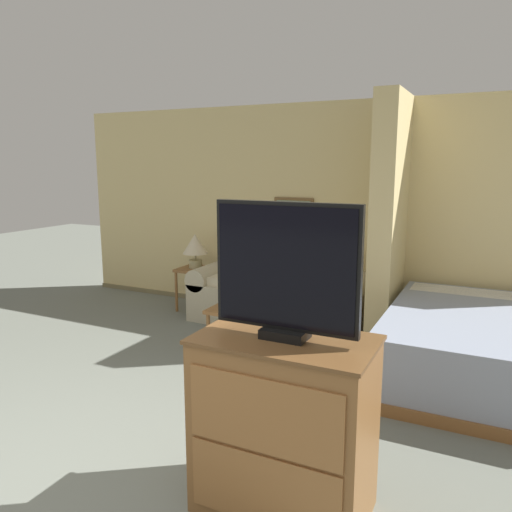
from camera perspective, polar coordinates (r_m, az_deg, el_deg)
The scene contains 9 objects.
wall_back at distance 6.20m, azimuth 5.88°, elevation 4.99°, with size 6.63×0.16×2.60m.
wall_partition_pillar at distance 5.43m, azimuth 14.95°, elevation 3.97°, with size 0.24×0.86×2.60m.
couch at distance 5.98m, azimuth 2.74°, elevation -4.53°, with size 2.10×0.84×0.89m.
coffee_table at distance 5.07m, azimuth -1.91°, elevation -6.76°, with size 0.59×0.45×0.45m.
side_table at distance 6.51m, azimuth -6.88°, elevation -2.21°, with size 0.43×0.43×0.56m.
table_lamp at distance 6.44m, azimuth -6.96°, elevation 1.16°, with size 0.33×0.33×0.44m.
tv_dresser at distance 2.85m, azimuth 3.20°, elevation -18.75°, with size 0.94×0.56×0.99m.
tv at distance 2.55m, azimuth 3.40°, elevation -1.82°, with size 0.78×0.16×0.71m.
bed at distance 4.90m, azimuth 23.91°, elevation -9.33°, with size 1.55×2.12×0.59m.
Camera 1 is at (2.12, -1.53, 1.89)m, focal length 35.00 mm.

